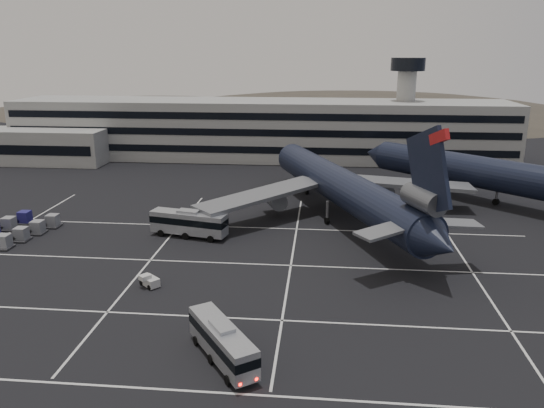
# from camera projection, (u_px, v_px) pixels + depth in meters

# --- Properties ---
(ground) EXTENTS (260.00, 260.00, 0.00)m
(ground) POSITION_uv_depth(u_px,v_px,m) (189.00, 275.00, 63.34)
(ground) COLOR black
(ground) RESTS_ON ground
(lane_markings) EXTENTS (90.00, 55.62, 0.01)m
(lane_markings) POSITION_uv_depth(u_px,v_px,m) (198.00, 273.00, 63.94)
(lane_markings) COLOR silver
(lane_markings) RESTS_ON ground
(terminal) EXTENTS (125.00, 26.00, 24.00)m
(terminal) POSITION_uv_depth(u_px,v_px,m) (247.00, 130.00, 129.62)
(terminal) COLOR gray
(terminal) RESTS_ON ground
(hills) EXTENTS (352.00, 180.00, 44.00)m
(hills) POSITION_uv_depth(u_px,v_px,m) (329.00, 141.00, 227.44)
(hills) COLOR #38332B
(hills) RESTS_ON ground
(trijet_main) EXTENTS (43.90, 55.13, 18.08)m
(trijet_main) POSITION_uv_depth(u_px,v_px,m) (343.00, 187.00, 82.45)
(trijet_main) COLOR black
(trijet_main) RESTS_ON ground
(trijet_far) EXTENTS (45.71, 43.52, 18.08)m
(trijet_far) POSITION_uv_depth(u_px,v_px,m) (505.00, 175.00, 89.58)
(trijet_far) COLOR black
(trijet_far) RESTS_ON ground
(bus_near) EXTENTS (7.55, 9.43, 3.49)m
(bus_near) POSITION_uv_depth(u_px,v_px,m) (222.00, 341.00, 45.45)
(bus_near) COLOR gray
(bus_near) RESTS_ON ground
(bus_far) EXTENTS (11.54, 5.00, 3.97)m
(bus_far) POSITION_uv_depth(u_px,v_px,m) (189.00, 222.00, 75.66)
(bus_far) COLOR gray
(bus_far) RESTS_ON ground
(tug_b) EXTENTS (2.68, 2.58, 1.50)m
(tug_b) POSITION_uv_depth(u_px,v_px,m) (150.00, 281.00, 60.08)
(tug_b) COLOR beige
(tug_b) RESTS_ON ground
(uld_cluster) EXTENTS (9.79, 13.18, 1.95)m
(uld_cluster) POSITION_uv_depth(u_px,v_px,m) (15.00, 229.00, 76.57)
(uld_cluster) COLOR #2D2D30
(uld_cluster) RESTS_ON ground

